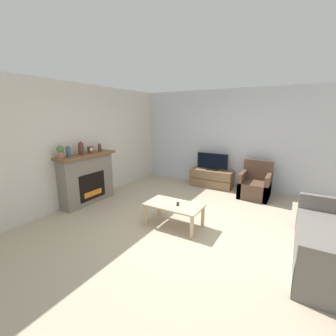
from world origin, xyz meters
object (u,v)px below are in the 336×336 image
(mantel_vase_left, at_px, (68,152))
(mantel_vase_right, at_px, (100,148))
(armchair, at_px, (255,185))
(mantel_vase_centre_left, at_px, (81,148))
(coffee_table, at_px, (174,207))
(tv_stand, at_px, (211,178))
(tv, at_px, (212,162))
(fireplace, at_px, (87,178))
(potted_plant, at_px, (60,151))
(remote, at_px, (178,204))
(mantel_clock, at_px, (90,150))

(mantel_vase_left, relative_size, mantel_vase_right, 1.23)
(mantel_vase_right, bearing_deg, armchair, 30.59)
(mantel_vase_centre_left, xyz_separation_m, coffee_table, (2.27, 0.11, -0.93))
(mantel_vase_right, relative_size, tv_stand, 0.16)
(mantel_vase_centre_left, bearing_deg, tv, 52.62)
(mantel_vase_centre_left, distance_m, tv, 3.46)
(mantel_vase_right, bearing_deg, fireplace, -92.26)
(mantel_vase_left, xyz_separation_m, armchair, (3.29, 2.80, -0.98))
(mantel_vase_left, bearing_deg, mantel_vase_right, 90.00)
(tv_stand, xyz_separation_m, tv, (0.00, -0.00, 0.47))
(mantel_vase_right, xyz_separation_m, armchair, (3.29, 1.95, -0.96))
(mantel_vase_left, distance_m, coffee_table, 2.48)
(potted_plant, xyz_separation_m, armchair, (3.29, 2.98, -1.02))
(tv, distance_m, coffee_table, 2.63)
(tv_stand, bearing_deg, mantel_vase_right, -133.54)
(fireplace, xyz_separation_m, mantel_vase_left, (0.02, -0.43, 0.68))
(fireplace, xyz_separation_m, remote, (2.35, 0.03, -0.16))
(fireplace, distance_m, potted_plant, 0.94)
(fireplace, xyz_separation_m, potted_plant, (0.02, -0.60, 0.72))
(mantel_vase_left, relative_size, tv, 0.26)
(mantel_vase_left, height_order, remote, mantel_vase_left)
(tv, height_order, armchair, tv)
(mantel_vase_left, height_order, mantel_clock, mantel_vase_left)
(mantel_vase_centre_left, bearing_deg, coffee_table, 2.83)
(mantel_vase_right, height_order, remote, mantel_vase_right)
(fireplace, bearing_deg, armchair, 35.65)
(mantel_clock, relative_size, coffee_table, 0.15)
(mantel_vase_centre_left, distance_m, mantel_clock, 0.26)
(fireplace, height_order, coffee_table, fireplace)
(mantel_vase_left, distance_m, remote, 2.52)
(mantel_vase_left, distance_m, mantel_vase_right, 0.85)
(mantel_clock, xyz_separation_m, coffee_table, (2.27, -0.14, -0.87))
(mantel_vase_right, relative_size, potted_plant, 0.74)
(mantel_clock, xyz_separation_m, tv_stand, (2.07, 2.47, -0.99))
(potted_plant, bearing_deg, remote, 15.16)
(mantel_vase_centre_left, relative_size, potted_plant, 1.14)
(mantel_vase_left, relative_size, remote, 1.53)
(mantel_vase_right, xyz_separation_m, coffee_table, (2.27, -0.42, -0.88))
(tv, xyz_separation_m, armchair, (1.22, -0.23, -0.42))
(potted_plant, bearing_deg, mantel_vase_right, 90.00)
(mantel_vase_left, xyz_separation_m, coffee_table, (2.27, 0.43, -0.90))
(fireplace, height_order, remote, fireplace)
(fireplace, distance_m, tv, 3.34)
(mantel_vase_centre_left, height_order, tv, mantel_vase_centre_left)
(tv, bearing_deg, tv_stand, 90.00)
(potted_plant, xyz_separation_m, remote, (2.34, 0.63, -0.88))
(tv_stand, relative_size, tv, 1.33)
(mantel_vase_centre_left, relative_size, coffee_table, 0.28)
(mantel_clock, bearing_deg, tv_stand, 49.96)
(mantel_vase_right, distance_m, remote, 2.51)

